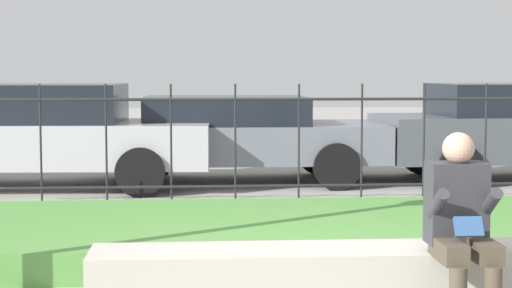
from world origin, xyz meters
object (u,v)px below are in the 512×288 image
person_seated_reader (461,220)px  car_parked_left (40,133)px  car_parked_center (234,135)px  stone_bench (311,282)px

person_seated_reader → car_parked_left: (-3.84, 6.46, 0.10)m
car_parked_center → car_parked_left: bearing=-172.1°
stone_bench → person_seated_reader: (0.94, -0.31, 0.47)m
person_seated_reader → car_parked_left: bearing=120.7°
car_parked_center → car_parked_left: 2.71m
stone_bench → person_seated_reader: size_ratio=2.44×
person_seated_reader → stone_bench: bearing=161.9°
stone_bench → car_parked_center: bearing=91.9°
person_seated_reader → car_parked_left: 7.52m
stone_bench → person_seated_reader: 1.09m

